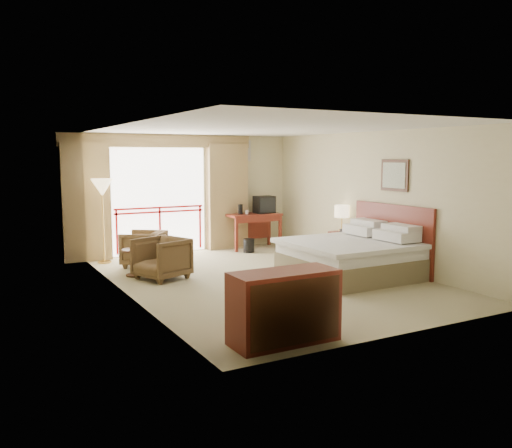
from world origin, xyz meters
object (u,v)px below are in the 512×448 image
armchair_far (144,266)px  armchair_near (162,279)px  side_table (134,258)px  floor_lamp (102,191)px  desk (252,221)px  bed (352,256)px  table_lamp (342,212)px  wastebasket (249,246)px  tv (264,205)px  dresser (284,307)px  nightstand (343,246)px

armchair_far → armchair_near: 1.28m
armchair_far → side_table: side_table is taller
armchair_near → floor_lamp: bearing=174.5°
desk → side_table: desk is taller
bed → table_lamp: table_lamp is taller
table_lamp → wastebasket: bearing=127.9°
bed → floor_lamp: size_ratio=1.21×
tv → desk: bearing=176.4°
armchair_near → dresser: 3.97m
nightstand → side_table: (-4.36, 0.59, 0.04)m
nightstand → desk: (-0.97, 2.28, 0.35)m
desk → dresser: size_ratio=0.99×
tv → table_lamp: bearing=-64.6°
side_table → armchair_far: bearing=61.9°
wastebasket → side_table: bearing=-158.8°
floor_lamp → wastebasket: bearing=-6.6°
desk → armchair_near: size_ratio=1.55×
nightstand → wastebasket: nightstand is taller
table_lamp → side_table: table_lamp is taller
armchair_far → wastebasket: bearing=134.9°
table_lamp → desk: (-0.97, 2.23, -0.38)m
bed → wastebasket: bearing=98.6°
table_lamp → wastebasket: (-1.34, 1.72, -0.88)m
armchair_near → side_table: size_ratio=1.67×
armchair_far → tv: bearing=140.9°
bed → armchair_far: bearing=138.0°
nightstand → armchair_near: (-4.00, 0.11, -0.30)m
bed → side_table: bearing=150.5°
wastebasket → floor_lamp: (-3.22, 0.37, 1.35)m
table_lamp → nightstand: bearing=-90.0°
bed → table_lamp: (0.86, 1.44, 0.66)m
nightstand → table_lamp: 0.73m
nightstand → wastebasket: 2.22m
bed → table_lamp: bearing=59.1°
bed → wastebasket: 3.20m
floor_lamp → armchair_near: bearing=-74.8°
bed → desk: 3.68m
desk → bed: bearing=-87.3°
wastebasket → bed: bearing=-81.4°
armchair_far → floor_lamp: floor_lamp is taller
bed → dresser: (-2.97, -2.44, 0.06)m
desk → tv: bearing=-10.8°
armchair_near → dresser: size_ratio=0.64×
armchair_near → dresser: (0.17, -3.94, 0.43)m
dresser → bed: bearing=43.2°
armchair_far → dresser: bearing=37.7°
desk → floor_lamp: floor_lamp is taller
nightstand → tv: 2.43m
bed → side_table: 4.02m
tv → wastebasket: bearing=-137.6°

